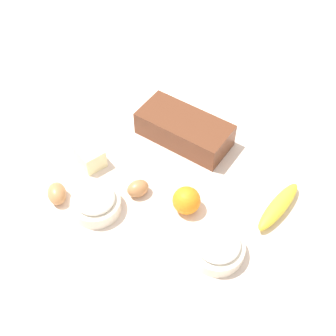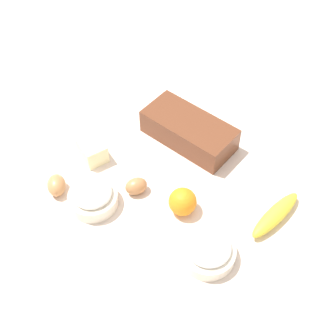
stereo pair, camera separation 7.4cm
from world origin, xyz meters
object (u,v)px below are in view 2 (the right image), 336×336
(sugar_bowl, at_px, (208,251))
(orange_fruit, at_px, (183,202))
(banana, at_px, (275,215))
(butter_block, at_px, (92,150))
(loaf_pan, at_px, (189,130))
(egg_beside_bowl, at_px, (57,185))
(egg_near_butter, at_px, (136,186))
(flour_bowl, at_px, (93,197))

(sugar_bowl, distance_m, orange_fruit, 0.15)
(banana, height_order, orange_fruit, orange_fruit)
(banana, xyz_separation_m, butter_block, (-0.49, -0.24, 0.01))
(loaf_pan, height_order, butter_block, loaf_pan)
(orange_fruit, height_order, egg_beside_bowl, orange_fruit)
(sugar_bowl, xyz_separation_m, egg_beside_bowl, (-0.42, -0.18, -0.01))
(loaf_pan, xyz_separation_m, egg_beside_bowl, (-0.09, -0.41, -0.02))
(egg_near_butter, distance_m, egg_beside_bowl, 0.22)
(sugar_bowl, distance_m, banana, 0.21)
(orange_fruit, xyz_separation_m, egg_near_butter, (-0.13, -0.06, -0.01))
(egg_beside_bowl, bearing_deg, loaf_pan, 77.64)
(flour_bowl, bearing_deg, banana, 43.97)
(flour_bowl, bearing_deg, loaf_pan, 91.87)
(loaf_pan, relative_size, banana, 1.57)
(flour_bowl, relative_size, orange_fruit, 1.76)
(sugar_bowl, height_order, banana, sugar_bowl)
(egg_near_butter, xyz_separation_m, egg_beside_bowl, (-0.14, -0.17, 0.00))
(flour_bowl, relative_size, banana, 0.70)
(flour_bowl, height_order, egg_beside_bowl, flour_bowl)
(sugar_bowl, xyz_separation_m, butter_block, (-0.46, -0.03, -0.00))
(butter_block, xyz_separation_m, egg_beside_bowl, (0.04, -0.15, -0.00))
(banana, bearing_deg, sugar_bowl, -98.81)
(orange_fruit, relative_size, egg_near_butter, 1.22)
(egg_near_butter, bearing_deg, butter_block, -173.73)
(sugar_bowl, bearing_deg, egg_beside_bowl, -156.97)
(egg_near_butter, bearing_deg, orange_fruit, 23.57)
(flour_bowl, relative_size, egg_near_butter, 2.15)
(loaf_pan, xyz_separation_m, sugar_bowl, (0.33, -0.23, -0.01))
(loaf_pan, bearing_deg, orange_fruit, -55.81)
(banana, distance_m, egg_near_butter, 0.38)
(butter_block, bearing_deg, loaf_pan, 63.25)
(sugar_bowl, relative_size, egg_near_butter, 2.22)
(banana, xyz_separation_m, orange_fruit, (-0.18, -0.17, 0.02))
(butter_block, height_order, egg_beside_bowl, butter_block)
(sugar_bowl, bearing_deg, flour_bowl, -158.47)
(flour_bowl, distance_m, banana, 0.49)
(banana, bearing_deg, loaf_pan, 177.24)
(banana, bearing_deg, flour_bowl, -136.03)
(flour_bowl, distance_m, egg_beside_bowl, 0.11)
(flour_bowl, xyz_separation_m, orange_fruit, (0.17, 0.17, 0.01))
(loaf_pan, relative_size, flour_bowl, 2.25)
(banana, height_order, egg_beside_bowl, egg_beside_bowl)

